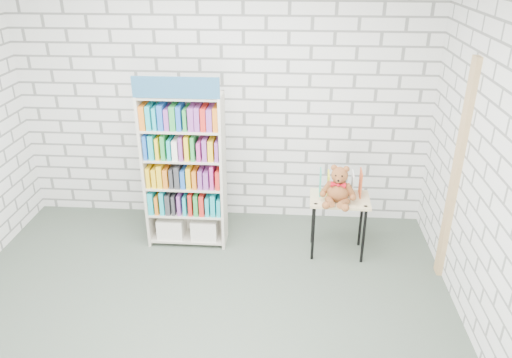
{
  "coord_description": "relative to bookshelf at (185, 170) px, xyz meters",
  "views": [
    {
      "loc": [
        0.73,
        -3.21,
        2.9
      ],
      "look_at": [
        0.44,
        0.95,
        0.95
      ],
      "focal_mm": 35.0,
      "sensor_mm": 36.0,
      "label": 1
    }
  ],
  "objects": [
    {
      "name": "teddy_bear",
      "position": [
        1.54,
        -0.21,
        -0.05
      ],
      "size": [
        0.35,
        0.34,
        0.38
      ],
      "color": "brown",
      "rests_on": "display_table"
    },
    {
      "name": "bookshelf",
      "position": [
        0.0,
        0.0,
        0.0
      ],
      "size": [
        0.81,
        0.32,
        1.83
      ],
      "color": "beige",
      "rests_on": "ground"
    },
    {
      "name": "ground",
      "position": [
        0.32,
        -1.36,
        -0.83
      ],
      "size": [
        4.5,
        4.5,
        0.0
      ],
      "primitive_type": "plane",
      "color": "#434F42",
      "rests_on": "ground"
    },
    {
      "name": "table_books",
      "position": [
        1.57,
        -0.02,
        -0.08
      ],
      "size": [
        0.42,
        0.19,
        0.24
      ],
      "color": "teal",
      "rests_on": "display_table"
    },
    {
      "name": "door_trim",
      "position": [
        2.54,
        -0.41,
        0.22
      ],
      "size": [
        0.05,
        0.12,
        2.1
      ],
      "primitive_type": "cube",
      "color": "tan",
      "rests_on": "ground"
    },
    {
      "name": "display_table",
      "position": [
        1.57,
        -0.12,
        -0.29
      ],
      "size": [
        0.6,
        0.43,
        0.63
      ],
      "color": "#CDB77B",
      "rests_on": "ground"
    },
    {
      "name": "room_shell",
      "position": [
        0.32,
        -1.36,
        0.95
      ],
      "size": [
        4.52,
        4.02,
        2.81
      ],
      "color": "silver",
      "rests_on": "ground"
    }
  ]
}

